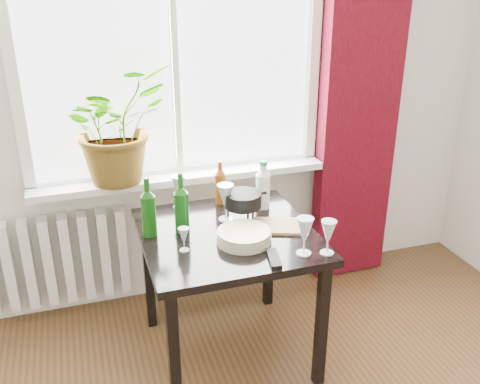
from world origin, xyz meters
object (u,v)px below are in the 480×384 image
object	(u,v)px
wineglass_far_right	(328,237)
wineglass_back_center	(226,202)
tv_remote	(274,258)
cutting_board	(280,226)
cleaning_bottle	(263,185)
fondue_pot	(243,206)
wineglass_front_right	(304,236)
plate_stack	(244,236)
potted_plant	(115,125)
wineglass_front_left	(184,239)
bottle_amber	(220,182)
wine_bottle_right	(181,203)
table	(228,248)
wine_bottle_left	(148,207)
radiator	(58,260)
wineglass_back_left	(179,191)

from	to	relation	value
wineglass_far_right	wineglass_back_center	world-z (taller)	wineglass_back_center
tv_remote	cutting_board	xyz separation A→B (m)	(0.15, 0.29, -0.00)
cleaning_bottle	cutting_board	bearing A→B (deg)	-89.12
wineglass_back_center	fondue_pot	xyz separation A→B (m)	(0.09, -0.02, -0.03)
wineglass_front_right	plate_stack	size ratio (longest dim) A/B	0.70
cleaning_bottle	wineglass_back_center	world-z (taller)	cleaning_bottle
potted_plant	wineglass_front_left	size ratio (longest dim) A/B	5.37
wineglass_front_right	wineglass_front_left	bearing A→B (deg)	159.18
bottle_amber	wineglass_front_left	distance (m)	0.57
wineglass_front_right	wine_bottle_right	bearing A→B (deg)	140.61
table	fondue_pot	xyz separation A→B (m)	(0.12, 0.12, 0.17)
bottle_amber	wineglass_front_right	bearing A→B (deg)	-72.77
wine_bottle_left	cutting_board	xyz separation A→B (m)	(0.64, -0.12, -0.15)
radiator	wineglass_back_left	xyz separation A→B (m)	(0.68, -0.27, 0.45)
radiator	fondue_pot	size ratio (longest dim) A/B	3.68
wine_bottle_left	wineglass_front_right	bearing A→B (deg)	-32.10
wineglass_far_right	wineglass_front_left	bearing A→B (deg)	160.03
wineglass_back_left	tv_remote	xyz separation A→B (m)	(0.29, -0.69, -0.09)
wine_bottle_right	fondue_pot	size ratio (longest dim) A/B	1.42
potted_plant	cutting_board	distance (m)	1.05
potted_plant	wine_bottle_left	size ratio (longest dim) A/B	2.10
potted_plant	wineglass_far_right	world-z (taller)	potted_plant
fondue_pot	wineglass_front_left	bearing A→B (deg)	-171.62
radiator	potted_plant	xyz separation A→B (m)	(0.40, -0.03, 0.79)
cleaning_bottle	wineglass_far_right	distance (m)	0.58
potted_plant	cleaning_bottle	xyz separation A→B (m)	(0.72, -0.38, -0.29)
wine_bottle_right	tv_remote	bearing A→B (deg)	-50.85
potted_plant	wine_bottle_right	world-z (taller)	potted_plant
potted_plant	wineglass_back_left	world-z (taller)	potted_plant
potted_plant	wineglass_front_left	bearing A→B (deg)	-74.02
wineglass_front_right	wineglass_back_left	bearing A→B (deg)	122.90
bottle_amber	wineglass_back_center	size ratio (longest dim) A/B	1.21
radiator	wineglass_back_left	world-z (taller)	wineglass_back_left
tv_remote	cutting_board	distance (m)	0.33
wineglass_far_right	wineglass_front_left	world-z (taller)	wineglass_far_right
wine_bottle_right	cutting_board	bearing A→B (deg)	-13.59
wineglass_back_left	cutting_board	bearing A→B (deg)	-42.31
cleaning_bottle	wineglass_far_right	xyz separation A→B (m)	(0.11, -0.56, -0.05)
wineglass_far_right	wineglass_front_left	xyz separation A→B (m)	(-0.62, 0.23, -0.03)
table	plate_stack	size ratio (longest dim) A/B	3.15
wine_bottle_right	wineglass_front_left	xyz separation A→B (m)	(-0.04, -0.20, -0.09)
wineglass_back_left	cutting_board	xyz separation A→B (m)	(0.44, -0.40, -0.09)
wine_bottle_left	wine_bottle_right	bearing A→B (deg)	-2.71
potted_plant	wine_bottle_left	world-z (taller)	potted_plant
tv_remote	cutting_board	world-z (taller)	tv_remote
wine_bottle_left	cutting_board	world-z (taller)	wine_bottle_left
table	wineglass_back_left	bearing A→B (deg)	114.51
wineglass_far_right	wine_bottle_right	bearing A→B (deg)	144.07
potted_plant	wineglass_back_center	size ratio (longest dim) A/B	3.16
wine_bottle_right	plate_stack	xyz separation A→B (m)	(0.26, -0.20, -0.13)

